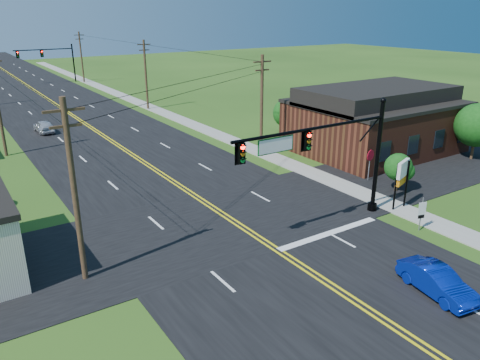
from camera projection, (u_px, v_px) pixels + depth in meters
ground at (374, 318)px, 20.16m from camera, size 260.00×260.00×0.00m
road_main at (70, 115)px, 59.44m from camera, size 16.00×220.00×0.04m
road_cross at (227, 220)px, 29.58m from camera, size 70.00×10.00×0.04m
sidewalk at (179, 119)px, 56.99m from camera, size 2.00×160.00×0.08m
signal_mast_main at (327, 152)px, 27.07m from camera, size 11.30×0.60×7.48m
signal_mast_far at (48, 58)px, 83.76m from camera, size 10.98×0.60×7.48m
brick_building at (374, 125)px, 43.82m from camera, size 14.20×11.20×4.70m
utility_pole_left_a at (74, 189)px, 21.50m from camera, size 1.80×0.28×9.00m
utility_pole_right_a at (262, 105)px, 40.90m from camera, size 1.80×0.28×9.00m
utility_pole_right_b at (146, 74)px, 61.32m from camera, size 1.80×0.28×9.00m
utility_pole_right_c at (81, 56)px, 84.90m from camera, size 1.80×0.28×9.00m
tree_right_front at (477, 125)px, 40.65m from camera, size 3.80×3.80×5.00m
tree_right_back at (287, 113)px, 47.96m from camera, size 3.00×3.00×4.10m
shrub_corner at (398, 167)px, 33.70m from camera, size 2.00×2.00×2.86m
blue_car at (437, 282)px, 21.63m from camera, size 1.97×4.12×1.30m
distant_car at (44, 127)px, 50.56m from camera, size 1.75×3.98×1.33m
route_sign at (422, 212)px, 27.74m from camera, size 0.52×0.17×2.12m
stop_sign at (370, 159)px, 35.79m from camera, size 0.89×0.17×2.51m
pylon_sign at (403, 174)px, 30.42m from camera, size 1.62×0.76×3.36m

